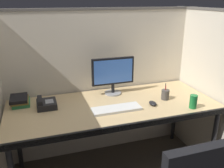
{
  "coord_description": "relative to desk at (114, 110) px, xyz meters",
  "views": [
    {
      "loc": [
        -0.64,
        -1.62,
        1.66
      ],
      "look_at": [
        0.0,
        0.35,
        0.92
      ],
      "focal_mm": 38.61,
      "sensor_mm": 36.0,
      "label": 1
    }
  ],
  "objects": [
    {
      "name": "computer_mouse",
      "position": [
        0.33,
        -0.12,
        0.07
      ],
      "size": [
        0.06,
        0.1,
        0.04
      ],
      "color": "black",
      "rests_on": "desk"
    },
    {
      "name": "desk_phone",
      "position": [
        -0.59,
        0.14,
        0.08
      ],
      "size": [
        0.17,
        0.19,
        0.09
      ],
      "color": "black",
      "rests_on": "desk"
    },
    {
      "name": "cubicle_partition_rear",
      "position": [
        0.0,
        0.46,
        0.1
      ],
      "size": [
        2.21,
        0.06,
        1.57
      ],
      "color": "beige",
      "rests_on": "ground"
    },
    {
      "name": "monitor_center",
      "position": [
        0.08,
        0.26,
        0.27
      ],
      "size": [
        0.43,
        0.17,
        0.37
      ],
      "color": "gray",
      "rests_on": "desk"
    },
    {
      "name": "desk",
      "position": [
        0.0,
        0.0,
        0.0
      ],
      "size": [
        1.9,
        0.8,
        0.74
      ],
      "color": "tan",
      "rests_on": "ground"
    },
    {
      "name": "keyboard_main",
      "position": [
        -0.01,
        -0.11,
        0.06
      ],
      "size": [
        0.43,
        0.15,
        0.02
      ],
      "primitive_type": "cube",
      "color": "silver",
      "rests_on": "desk"
    },
    {
      "name": "book_stack",
      "position": [
        -0.81,
        0.27,
        0.09
      ],
      "size": [
        0.17,
        0.22,
        0.08
      ],
      "color": "#26723F",
      "rests_on": "desk"
    },
    {
      "name": "pen_cup",
      "position": [
        0.51,
        -0.03,
        0.1
      ],
      "size": [
        0.08,
        0.08,
        0.16
      ],
      "color": "#4C4742",
      "rests_on": "desk"
    },
    {
      "name": "cubicle_partition_right",
      "position": [
        0.99,
        -0.09,
        0.1
      ],
      "size": [
        0.06,
        1.41,
        1.57
      ],
      "color": "beige",
      "rests_on": "ground"
    },
    {
      "name": "soda_can",
      "position": [
        0.64,
        -0.28,
        0.11
      ],
      "size": [
        0.07,
        0.07,
        0.12
      ],
      "primitive_type": "cylinder",
      "color": "#197233",
      "rests_on": "desk"
    }
  ]
}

